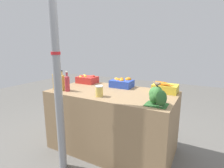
{
  "coord_description": "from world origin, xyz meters",
  "views": [
    {
      "loc": [
        1.07,
        -1.98,
        1.42
      ],
      "look_at": [
        0.0,
        0.0,
        0.93
      ],
      "focal_mm": 28.0,
      "sensor_mm": 36.0,
      "label": 1
    }
  ],
  "objects": [
    {
      "name": "apple_crate",
      "position": [
        -0.61,
        0.29,
        0.89
      ],
      "size": [
        0.31,
        0.23,
        0.13
      ],
      "color": "red",
      "rests_on": "market_table"
    },
    {
      "name": "support_pole",
      "position": [
        -0.32,
        -0.64,
        1.26
      ],
      "size": [
        0.1,
        0.1,
        2.53
      ],
      "color": "gray",
      "rests_on": "ground_plane"
    },
    {
      "name": "orange_crate",
      "position": [
        0.01,
        0.29,
        0.89
      ],
      "size": [
        0.31,
        0.23,
        0.14
      ],
      "color": "#2847B7",
      "rests_on": "market_table"
    },
    {
      "name": "sparrow_bird",
      "position": [
        0.66,
        -0.26,
        1.05
      ],
      "size": [
        0.11,
        0.1,
        0.05
      ],
      "rotation": [
        0.0,
        0.0,
        -0.74
      ],
      "color": "#4C3D2D",
      "rests_on": "broccoli_pile"
    },
    {
      "name": "juice_bottle_golden",
      "position": [
        -0.62,
        -0.27,
        0.95
      ],
      "size": [
        0.08,
        0.08,
        0.28
      ],
      "color": "gold",
      "rests_on": "market_table"
    },
    {
      "name": "broccoli_pile",
      "position": [
        0.66,
        -0.26,
        0.92
      ],
      "size": [
        0.22,
        0.21,
        0.19
      ],
      "color": "#2D602D",
      "rests_on": "market_table"
    },
    {
      "name": "pickle_jar",
      "position": [
        -0.02,
        -0.28,
        0.9
      ],
      "size": [
        0.09,
        0.09,
        0.13
      ],
      "color": "#DBBC56",
      "rests_on": "market_table"
    },
    {
      "name": "carrot_crate",
      "position": [
        0.63,
        0.28,
        0.89
      ],
      "size": [
        0.31,
        0.23,
        0.14
      ],
      "color": "gold",
      "rests_on": "market_table"
    },
    {
      "name": "ground_plane",
      "position": [
        0.0,
        0.0,
        0.0
      ],
      "size": [
        10.0,
        10.0,
        0.0
      ],
      "primitive_type": "plane",
      "color": "#605E59"
    },
    {
      "name": "market_table",
      "position": [
        0.0,
        0.0,
        0.42
      ],
      "size": [
        1.65,
        0.87,
        0.83
      ],
      "primitive_type": "cube",
      "color": "#937551",
      "rests_on": "ground_plane"
    },
    {
      "name": "juice_bottle_amber",
      "position": [
        -0.74,
        -0.27,
        0.96
      ],
      "size": [
        0.08,
        0.08,
        0.31
      ],
      "color": "gold",
      "rests_on": "market_table"
    },
    {
      "name": "juice_bottle_ruby",
      "position": [
        -0.53,
        -0.27,
        0.94
      ],
      "size": [
        0.06,
        0.06,
        0.27
      ],
      "color": "#B2333D",
      "rests_on": "market_table"
    }
  ]
}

